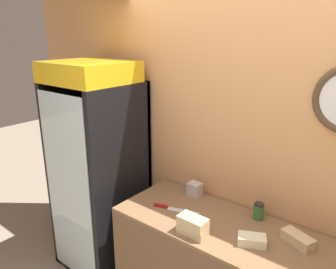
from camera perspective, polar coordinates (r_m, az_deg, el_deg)
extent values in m
cube|color=tan|center=(2.57, 14.95, -3.35)|extent=(5.20, 0.06, 2.70)
cube|color=brown|center=(2.46, 10.32, -15.86)|extent=(1.69, 0.66, 0.02)
cube|color=black|center=(3.41, -7.55, -5.56)|extent=(0.70, 0.04, 1.82)
cube|color=black|center=(3.45, -15.29, -5.77)|extent=(0.05, 0.70, 1.82)
cube|color=black|center=(2.99, -7.74, -9.03)|extent=(0.05, 0.70, 1.82)
cube|color=black|center=(3.67, -10.89, -19.94)|extent=(0.70, 0.70, 0.05)
cube|color=white|center=(3.39, -7.89, -5.70)|extent=(0.60, 0.02, 1.72)
cube|color=silver|center=(3.03, -17.01, -9.36)|extent=(0.60, 0.01, 1.72)
cube|color=gold|center=(2.92, -13.56, 10.57)|extent=(0.70, 0.63, 0.18)
cube|color=silver|center=(3.39, -11.63, -13.55)|extent=(0.58, 0.58, 0.01)
cube|color=silver|center=(3.20, -12.08, -7.24)|extent=(0.58, 0.58, 0.01)
cube|color=silver|center=(3.05, -12.57, -0.24)|extent=(0.58, 0.58, 0.01)
cylinder|color=#5B2D19|center=(2.97, -17.64, 0.65)|extent=(0.07, 0.07, 0.17)
cylinder|color=#5B2D19|center=(2.94, -17.85, 2.85)|extent=(0.03, 0.03, 0.07)
cylinder|color=#B2BCCC|center=(2.98, -15.12, -7.46)|extent=(0.06, 0.06, 0.17)
cylinder|color=#B2BCCC|center=(2.93, -15.31, -5.26)|extent=(0.02, 0.02, 0.07)
cylinder|color=orange|center=(2.90, -16.68, 0.08)|extent=(0.06, 0.06, 0.14)
cylinder|color=orange|center=(2.87, -16.86, 1.99)|extent=(0.02, 0.02, 0.06)
cylinder|color=#B2BCCC|center=(3.05, -12.38, -15.53)|extent=(0.06, 0.06, 0.16)
cylinder|color=#B2BCCC|center=(2.99, -12.52, -13.74)|extent=(0.03, 0.03, 0.07)
cylinder|color=#72337F|center=(3.07, -18.75, 0.74)|extent=(0.08, 0.08, 0.13)
cylinder|color=#72337F|center=(3.05, -18.92, 2.44)|extent=(0.03, 0.03, 0.06)
cylinder|color=navy|center=(3.19, -14.68, -14.08)|extent=(0.07, 0.07, 0.17)
cylinder|color=navy|center=(3.13, -14.85, -12.21)|extent=(0.03, 0.03, 0.07)
cylinder|color=navy|center=(3.13, -13.61, -15.04)|extent=(0.06, 0.06, 0.13)
cylinder|color=navy|center=(3.08, -13.74, -13.56)|extent=(0.02, 0.02, 0.06)
cylinder|color=#72337F|center=(3.32, -16.46, -13.10)|extent=(0.08, 0.08, 0.15)
cylinder|color=#72337F|center=(3.27, -16.62, -11.52)|extent=(0.03, 0.03, 0.06)
cube|color=tan|center=(2.34, 4.27, -16.29)|extent=(0.21, 0.12, 0.07)
cube|color=tan|center=(2.30, 4.31, -14.91)|extent=(0.21, 0.12, 0.07)
cube|color=tan|center=(2.40, 21.63, -16.57)|extent=(0.23, 0.17, 0.07)
cube|color=beige|center=(2.31, 14.39, -17.39)|extent=(0.21, 0.17, 0.06)
cube|color=silver|center=(2.60, 2.64, -13.18)|extent=(0.25, 0.12, 0.00)
cube|color=maroon|center=(2.65, -1.22, -12.30)|extent=(0.12, 0.06, 0.02)
cylinder|color=#336B38|center=(2.57, 15.48, -12.86)|extent=(0.08, 0.08, 0.11)
cylinder|color=#262628|center=(2.54, 15.59, -11.61)|extent=(0.07, 0.07, 0.01)
cube|color=#B7B2AD|center=(2.80, 4.69, -9.54)|extent=(0.11, 0.09, 0.12)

